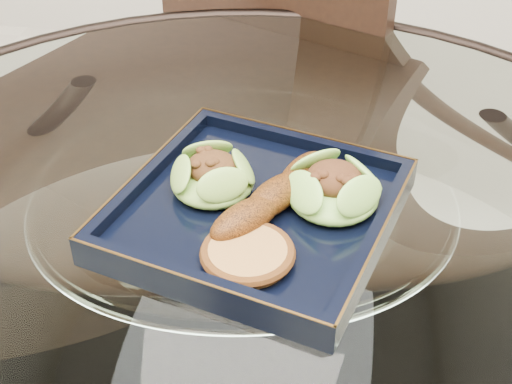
# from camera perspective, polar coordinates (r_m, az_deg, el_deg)

# --- Properties ---
(dining_table) EXTENTS (1.13, 1.13, 0.77)m
(dining_table) POSITION_cam_1_polar(r_m,az_deg,el_deg) (0.86, -0.90, -11.12)
(dining_table) COLOR white
(dining_table) RESTS_ON ground
(dining_chair) EXTENTS (0.61, 0.61, 1.08)m
(dining_chair) POSITION_cam_1_polar(r_m,az_deg,el_deg) (1.23, -2.22, 6.00)
(dining_chair) COLOR black
(dining_chair) RESTS_ON ground
(navy_plate) EXTENTS (0.33, 0.33, 0.02)m
(navy_plate) POSITION_cam_1_polar(r_m,az_deg,el_deg) (0.75, 0.00, -1.83)
(navy_plate) COLOR black
(navy_plate) RESTS_ON dining_table
(lettuce_wrap_left) EXTENTS (0.09, 0.09, 0.03)m
(lettuce_wrap_left) POSITION_cam_1_polar(r_m,az_deg,el_deg) (0.76, -3.50, 1.10)
(lettuce_wrap_left) COLOR #62942B
(lettuce_wrap_left) RESTS_ON navy_plate
(lettuce_wrap_right) EXTENTS (0.12, 0.12, 0.03)m
(lettuce_wrap_right) POSITION_cam_1_polar(r_m,az_deg,el_deg) (0.74, 6.21, 0.08)
(lettuce_wrap_right) COLOR #509029
(lettuce_wrap_right) RESTS_ON navy_plate
(roasted_plantain) EXTENTS (0.12, 0.17, 0.03)m
(roasted_plantain) POSITION_cam_1_polar(r_m,az_deg,el_deg) (0.73, 1.52, -0.30)
(roasted_plantain) COLOR #66300A
(roasted_plantain) RESTS_ON navy_plate
(crumb_patty) EXTENTS (0.10, 0.10, 0.01)m
(crumb_patty) POSITION_cam_1_polar(r_m,az_deg,el_deg) (0.67, -0.67, -5.04)
(crumb_patty) COLOR #AC7439
(crumb_patty) RESTS_ON navy_plate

